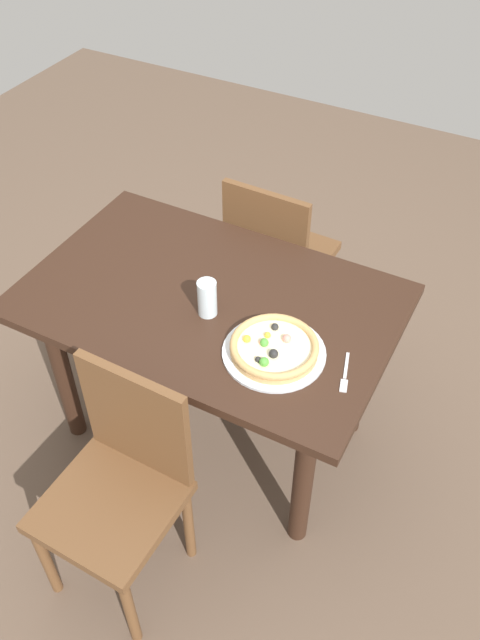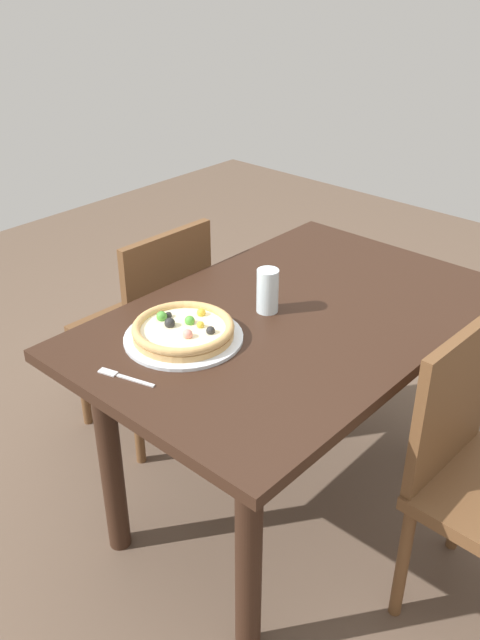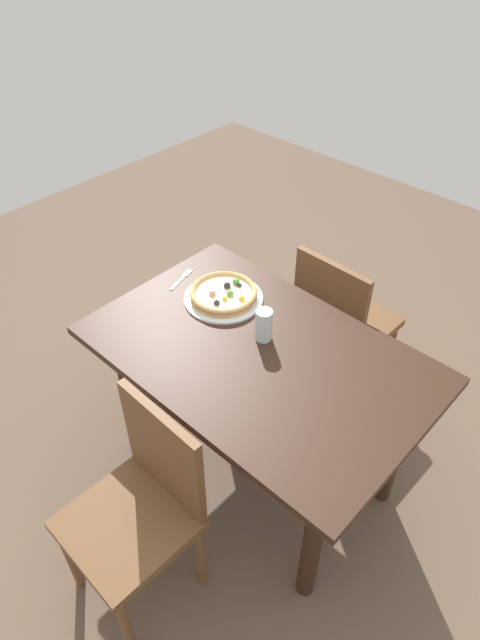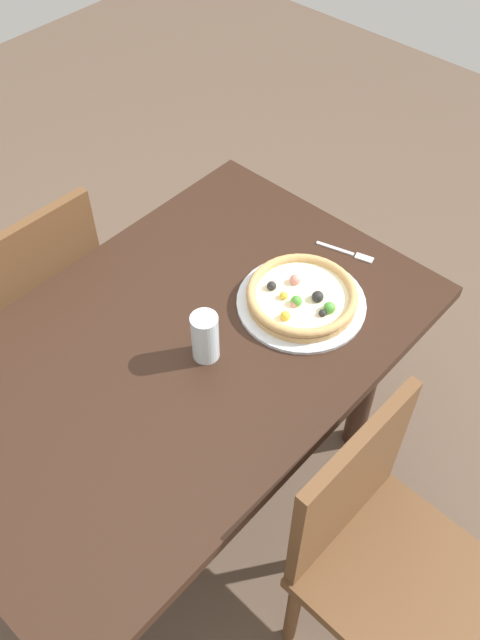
{
  "view_description": "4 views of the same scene",
  "coord_description": "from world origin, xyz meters",
  "views": [
    {
      "loc": [
        -0.9,
        1.46,
        2.3
      ],
      "look_at": [
        -0.16,
        0.07,
        0.77
      ],
      "focal_mm": 37.22,
      "sensor_mm": 36.0,
      "label": 1
    },
    {
      "loc": [
        -1.4,
        -1.05,
        1.71
      ],
      "look_at": [
        -0.16,
        0.07,
        0.77
      ],
      "focal_mm": 37.64,
      "sensor_mm": 36.0,
      "label": 2
    },
    {
      "loc": [
        0.96,
        -1.13,
        2.19
      ],
      "look_at": [
        -0.16,
        0.07,
        0.77
      ],
      "focal_mm": 30.75,
      "sensor_mm": 36.0,
      "label": 3
    },
    {
      "loc": [
        0.63,
        0.79,
        2.02
      ],
      "look_at": [
        -0.16,
        0.07,
        0.77
      ],
      "focal_mm": 37.25,
      "sensor_mm": 36.0,
      "label": 4
    }
  ],
  "objects": [
    {
      "name": "drinking_glass",
      "position": [
        -0.04,
        0.07,
        0.81
      ],
      "size": [
        0.07,
        0.07,
        0.13
      ],
      "primitive_type": "cylinder",
      "color": "silver",
      "rests_on": "dining_table"
    },
    {
      "name": "dining_table",
      "position": [
        0.0,
        0.0,
        0.63
      ],
      "size": [
        1.3,
        0.83,
        0.75
      ],
      "color": "#331E14",
      "rests_on": "ground"
    },
    {
      "name": "ground_plane",
      "position": [
        0.0,
        0.0,
        0.0
      ],
      "size": [
        6.0,
        6.0,
        0.0
      ],
      "primitive_type": "plane",
      "color": "brown"
    },
    {
      "name": "fork",
      "position": [
        -0.55,
        0.12,
        0.75
      ],
      "size": [
        0.06,
        0.16,
        0.0
      ],
      "rotation": [
        0.0,
        0.0,
        1.85
      ],
      "color": "silver",
      "rests_on": "dining_table"
    },
    {
      "name": "plate",
      "position": [
        -0.32,
        0.14,
        0.75
      ],
      "size": [
        0.33,
        0.33,
        0.01
      ],
      "primitive_type": "cylinder",
      "color": "silver",
      "rests_on": "dining_table"
    },
    {
      "name": "pizza",
      "position": [
        -0.32,
        0.14,
        0.78
      ],
      "size": [
        0.28,
        0.28,
        0.05
      ],
      "color": "tan",
      "rests_on": "plate"
    },
    {
      "name": "chair_near",
      "position": [
        0.03,
        -0.63,
        0.48
      ],
      "size": [
        0.41,
        0.41,
        0.87
      ],
      "rotation": [
        0.0,
        0.0,
        3.11
      ],
      "color": "brown",
      "rests_on": "ground"
    },
    {
      "name": "chair_far",
      "position": [
        -0.03,
        0.63,
        0.48
      ],
      "size": [
        0.41,
        0.41,
        0.87
      ],
      "rotation": [
        0.0,
        0.0,
        -0.02
      ],
      "color": "brown",
      "rests_on": "ground"
    }
  ]
}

